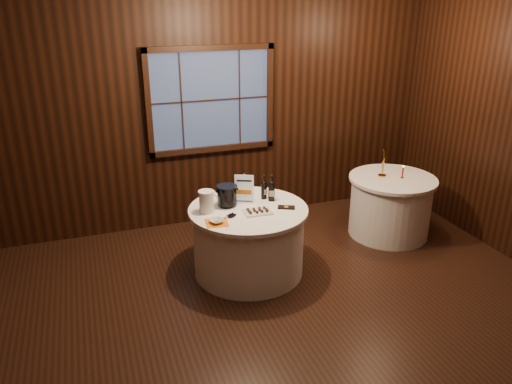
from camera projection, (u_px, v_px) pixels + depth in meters
name	position (u px, v px, depth m)	size (l,w,h in m)	color
ground	(282.00, 322.00, 4.72)	(6.00, 6.00, 0.00)	black
back_wall	(211.00, 108.00, 6.32)	(6.00, 0.10, 3.00)	black
main_table	(248.00, 240.00, 5.46)	(1.28, 1.28, 0.77)	white
side_table	(390.00, 206.00, 6.33)	(1.08, 1.08, 0.77)	white
sign_stand	(245.00, 193.00, 5.42)	(0.20, 0.16, 0.33)	silver
port_bottle_left	(264.00, 189.00, 5.52)	(0.07, 0.08, 0.27)	black
port_bottle_right	(272.00, 190.00, 5.46)	(0.07, 0.08, 0.30)	black
ice_bucket	(227.00, 195.00, 5.33)	(0.23, 0.23, 0.23)	black
chocolate_plate	(258.00, 211.00, 5.20)	(0.30, 0.21, 0.04)	silver
chocolate_box	(286.00, 207.00, 5.31)	(0.18, 0.09, 0.02)	black
grape_bunch	(232.00, 216.00, 5.09)	(0.16, 0.09, 0.04)	black
glass_pitcher	(207.00, 201.00, 5.18)	(0.22, 0.16, 0.23)	white
orange_napkin	(217.00, 223.00, 4.97)	(0.22, 0.22, 0.00)	orange
cracker_bowl	(217.00, 221.00, 4.97)	(0.14, 0.14, 0.03)	silver
brass_candlestick	(383.00, 166.00, 6.19)	(0.10, 0.10, 0.36)	#BB913A
red_candle	(403.00, 173.00, 6.14)	(0.04, 0.04, 0.16)	#BB913A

